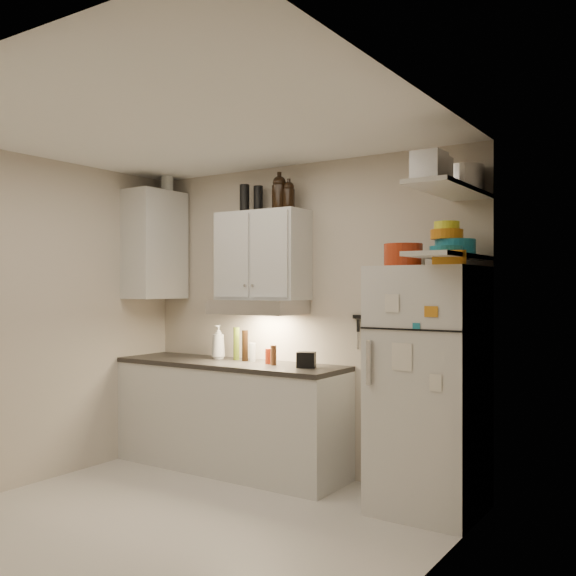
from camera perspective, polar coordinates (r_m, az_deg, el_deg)
The scene contains 36 objects.
floor at distance 4.51m, azimuth -9.60°, elevation -20.24°, with size 3.20×3.00×0.02m, color beige.
ceiling at distance 4.36m, azimuth -9.60°, elevation 14.06°, with size 3.20×3.00×0.02m, color white.
back_wall at distance 5.44m, azimuth 1.36°, elevation -2.63°, with size 3.20×0.02×2.60m, color beige.
left_wall at distance 5.46m, azimuth -22.03°, elevation -2.62°, with size 0.02×3.00×2.60m, color beige.
right_wall at distance 3.35m, azimuth 10.97°, elevation -4.30°, with size 0.02×3.00×2.60m, color beige.
base_cabinet at distance 5.61m, azimuth -5.23°, elevation -11.41°, with size 2.10×0.60×0.88m, color silver.
countertop at distance 5.54m, azimuth -5.23°, elevation -6.74°, with size 2.10×0.62×0.04m, color #292623.
upper_cabinet at distance 5.46m, azimuth -2.29°, elevation 2.89°, with size 0.80×0.33×0.75m, color silver.
side_cabinet at distance 6.10m, azimuth -11.73°, elevation 3.77°, with size 0.33×0.55×1.00m, color silver.
range_hood at distance 5.40m, azimuth -2.70°, elevation -1.69°, with size 0.76×0.46×0.12m, color silver.
fridge at distance 4.61m, azimuth 12.39°, elevation -8.74°, with size 0.70×0.68×1.70m, color silver.
shelf_hi at distance 4.41m, azimuth 14.21°, elevation 8.48°, with size 0.30×0.95×0.03m, color silver.
shelf_lo at distance 4.36m, azimuth 14.21°, elevation 2.75°, with size 0.30×0.95×0.03m, color silver.
knife_strip at distance 5.08m, azimuth 7.92°, elevation -2.60°, with size 0.42×0.02×0.03m, color black.
dutch_oven at distance 4.46m, azimuth 10.20°, elevation 2.90°, with size 0.26×0.26×0.15m, color #A52E13.
book_stack at distance 4.25m, azimuth 14.13°, elevation 2.61°, with size 0.21×0.26×0.09m, color orange.
spice_jar at distance 4.44m, azimuth 11.73°, elevation 2.52°, with size 0.05×0.05×0.09m, color silver.
stock_pot at distance 4.76m, azimuth 15.39°, elevation 9.24°, with size 0.28×0.28×0.20m, color silver.
tin_a at distance 4.30m, azimuth 13.07°, elevation 10.09°, with size 0.18×0.16×0.18m, color #AAAAAD.
tin_b at distance 4.15m, azimuth 12.43°, elevation 10.50°, with size 0.18×0.18×0.18m, color #AAAAAD.
bowl_teal at distance 4.60m, azimuth 14.64°, elevation 3.50°, with size 0.28×0.28×0.11m, color teal.
bowl_orange at distance 4.57m, azimuth 13.93°, elevation 4.64°, with size 0.22×0.22×0.07m, color orange.
bowl_yellow at distance 4.58m, azimuth 13.93°, elevation 5.40°, with size 0.17×0.17×0.06m, color yellow.
plates at distance 4.39m, azimuth 13.86°, elevation 3.28°, with size 0.22×0.22×0.05m, color teal.
growler_a at distance 5.40m, azimuth -0.78°, elevation 8.48°, with size 0.12×0.12×0.29m, color black, non-canonical shape.
growler_b at distance 5.35m, azimuth 0.07°, elevation 8.25°, with size 0.10×0.10×0.24m, color black, non-canonical shape.
thermos_a at distance 5.61m, azimuth -2.66°, elevation 7.86°, with size 0.08×0.08×0.23m, color black.
thermos_b at distance 5.62m, azimuth -3.88°, elevation 7.91°, with size 0.09×0.09×0.25m, color black.
side_jar at distance 6.20m, azimuth -10.69°, elevation 9.08°, with size 0.12×0.12×0.15m, color silver.
soap_bottle at distance 5.73m, azimuth -6.22°, elevation -4.62°, with size 0.13×0.13×0.34m, color silver.
pepper_mill at distance 5.26m, azimuth -1.30°, elevation -5.99°, with size 0.05×0.05×0.16m, color brown.
oil_bottle at distance 5.64m, azimuth -4.61°, elevation -4.95°, with size 0.05×0.05×0.29m, color #516419.
vinegar_bottle at distance 5.55m, azimuth -3.84°, elevation -5.13°, with size 0.06×0.06×0.27m, color black.
clear_bottle at distance 5.50m, azimuth -3.16°, elevation -5.73°, with size 0.05×0.05×0.16m, color silver.
red_jar at distance 5.34m, azimuth -1.71°, elevation -6.08°, with size 0.06×0.06×0.13m, color #A52E13.
caddy at distance 5.09m, azimuth 1.63°, elevation -6.40°, with size 0.14×0.10×0.12m, color black.
Camera 1 is at (2.89, -3.09, 1.55)m, focal length 40.00 mm.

